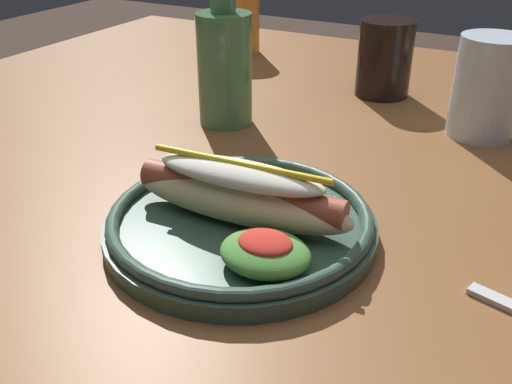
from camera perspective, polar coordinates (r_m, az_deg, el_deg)
name	(u,v)px	position (r m, az deg, el deg)	size (l,w,h in m)	color
dining_table	(292,200)	(0.77, 3.66, -0.80)	(1.27, 1.07, 0.74)	brown
hot_dog_plate	(241,216)	(0.51, -1.47, -2.39)	(0.25, 0.25, 0.08)	#334C3D
soda_cup	(385,58)	(0.89, 12.70, 12.88)	(0.08, 0.08, 0.11)	black
water_cup	(487,87)	(0.77, 22.06, 9.66)	(0.08, 0.08, 0.13)	silver
extra_cup	(237,17)	(1.11, -1.90, 17.05)	(0.08, 0.08, 0.13)	orange
glass_bottle	(225,61)	(0.75, -3.16, 12.89)	(0.07, 0.07, 0.22)	#4C7F51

